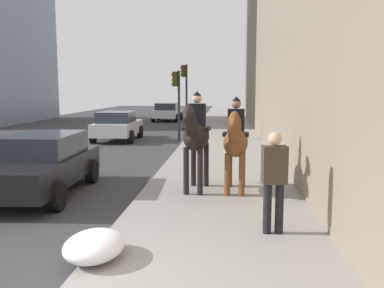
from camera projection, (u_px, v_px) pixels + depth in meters
mounted_horse_near at (196, 135)px, 9.76m from camera, size 2.15×0.71×2.35m
mounted_horse_far at (236, 141)px, 9.66m from camera, size 2.15×0.65×2.23m
pedestrian_greeting at (274, 176)px, 6.87m from camera, size 0.30×0.43×1.70m
car_near_lane at (117, 125)px, 20.59m from camera, size 3.94×2.06×1.44m
car_mid_lane at (167, 112)px, 33.47m from camera, size 3.93×2.14×1.44m
car_far_lane at (41, 163)px, 10.00m from camera, size 4.37×2.08×1.44m
traffic_light_near_curb at (177, 94)px, 20.12m from camera, size 0.20×0.44×3.40m
traffic_light_far_curb at (185, 87)px, 25.44m from camera, size 0.20×0.44×4.01m
snow_pile_near at (94, 246)px, 5.92m from camera, size 1.10×0.85×0.38m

